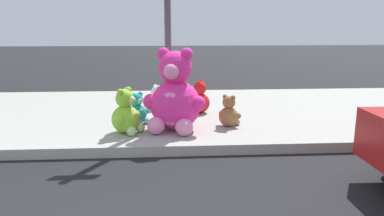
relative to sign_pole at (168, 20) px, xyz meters
name	(u,v)px	position (x,y,z in m)	size (l,w,h in m)	color
sidewalk	(117,115)	(-1.00, 0.80, -1.77)	(28.00, 4.40, 0.15)	#9E9B93
sign_pole	(168,20)	(0.00, 0.00, 0.00)	(0.56, 0.11, 3.20)	#4C4C51
plush_pink_large	(175,98)	(0.09, -0.59, -1.18)	(0.97, 0.91, 1.29)	#F22D93
plush_white	(156,99)	(-0.24, 0.94, -1.51)	(0.35, 0.34, 0.48)	white
plush_red	(199,100)	(0.57, 0.56, -1.45)	(0.44, 0.45, 0.62)	red
plush_teal	(138,111)	(-0.53, -0.14, -1.48)	(0.38, 0.38, 0.53)	teal
plush_brown	(229,114)	(0.98, -0.41, -1.49)	(0.37, 0.38, 0.52)	olive
plush_lavender	(127,105)	(-0.77, 0.45, -1.50)	(0.36, 0.35, 0.50)	#B28CD8
plush_lime	(127,115)	(-0.65, -0.69, -1.42)	(0.51, 0.49, 0.70)	#8CD133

